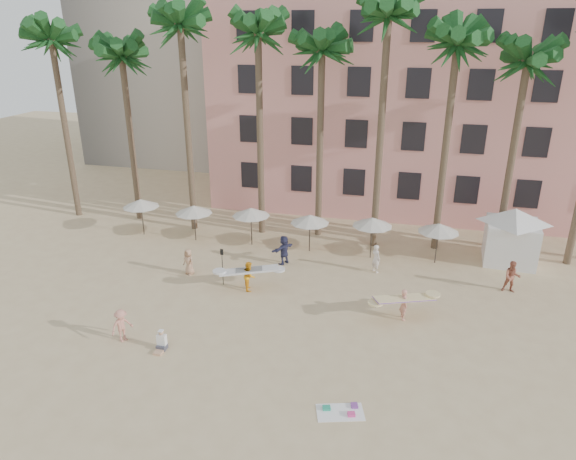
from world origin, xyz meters
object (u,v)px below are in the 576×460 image
(pink_hotel, at_px, (442,103))
(carrier_yellow, at_px, (404,302))
(cabana, at_px, (512,231))
(carrier_white, at_px, (249,275))

(pink_hotel, relative_size, carrier_yellow, 11.22)
(cabana, bearing_deg, pink_hotel, 110.24)
(pink_hotel, bearing_deg, carrier_white, -117.60)
(carrier_yellow, bearing_deg, pink_hotel, 85.30)
(carrier_yellow, distance_m, carrier_white, 8.57)
(cabana, relative_size, carrier_yellow, 1.54)
(pink_hotel, xyz_separation_m, carrier_yellow, (-1.70, -20.63, -7.05))
(cabana, relative_size, carrier_white, 1.43)
(pink_hotel, xyz_separation_m, carrier_white, (-10.20, -19.51, -7.09))
(carrier_white, bearing_deg, pink_hotel, 62.40)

